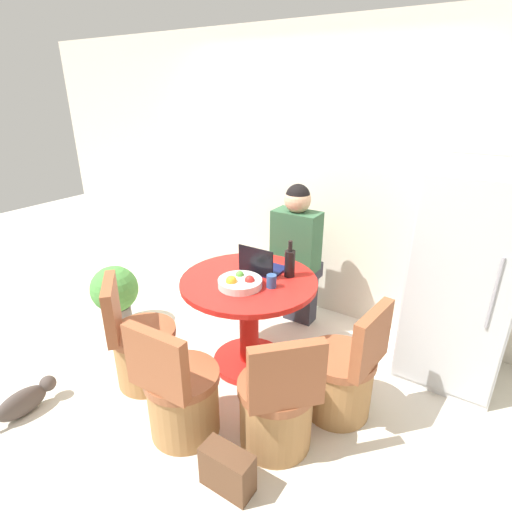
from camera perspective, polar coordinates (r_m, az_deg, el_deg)
ground_plane at (r=3.23m, az=-5.34°, el=-17.06°), size 12.00×12.00×0.00m
wall_back at (r=3.80m, az=7.80°, el=11.00°), size 7.00×0.06×2.60m
refrigerator at (r=3.23m, az=27.58°, el=-2.73°), size 0.67×0.69×1.62m
dining_table at (r=3.08m, az=-1.02°, el=-7.58°), size 1.02×1.02×0.76m
chair_near_right_corner at (r=2.58m, az=3.00°, el=-20.91°), size 0.54×0.54×0.85m
chair_right_side at (r=2.85m, az=12.17°, el=-16.63°), size 0.48×0.47×0.85m
chair_near_left_corner at (r=3.15m, az=-15.92°, el=-12.73°), size 0.54×0.54×0.85m
chair_near_camera at (r=2.69m, az=-10.67°, el=-19.21°), size 0.47×0.47×0.85m
person_seated at (r=3.53m, az=5.97°, el=0.83°), size 0.40×0.37×1.35m
laptop at (r=3.06m, az=0.79°, el=-1.49°), size 0.30×0.25×0.22m
fruit_bowl at (r=2.84m, az=-2.32°, el=-3.78°), size 0.32×0.32×0.10m
coffee_cup at (r=2.83m, az=2.22°, el=-3.61°), size 0.07×0.07×0.09m
bottle at (r=2.97m, az=4.85°, el=-0.96°), size 0.08×0.08×0.28m
cat at (r=3.30m, az=-30.06°, el=-17.40°), size 0.13×0.47×0.19m
potted_plant at (r=3.88m, az=-19.50°, el=-4.94°), size 0.43×0.43×0.59m
handbag at (r=2.49m, az=-4.12°, el=-28.17°), size 0.30×0.14×0.26m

